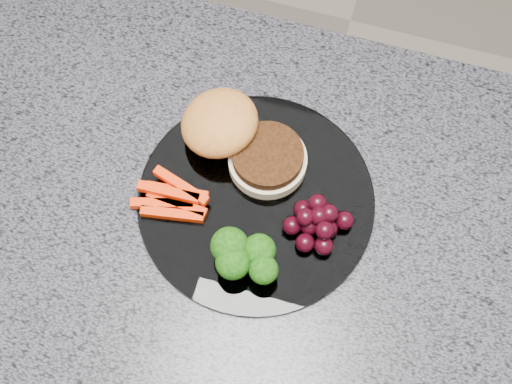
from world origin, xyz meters
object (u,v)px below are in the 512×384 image
at_px(plate, 256,200).
at_px(burger, 237,138).
at_px(grape_bunch, 317,222).
at_px(island_cabinet, 244,337).

height_order(plate, burger, burger).
distance_m(burger, grape_bunch, 0.13).
distance_m(plate, grape_bunch, 0.08).
bearing_deg(island_cabinet, plate, 86.31).
height_order(island_cabinet, burger, burger).
xyz_separation_m(burger, grape_bunch, (0.11, -0.07, -0.00)).
xyz_separation_m(island_cabinet, burger, (-0.04, 0.11, 0.50)).
distance_m(island_cabinet, burger, 0.51).
relative_size(burger, grape_bunch, 2.05).
relative_size(island_cabinet, plate, 4.62).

